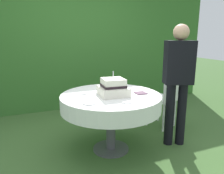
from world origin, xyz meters
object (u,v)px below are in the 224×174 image
Objects in this scene: wedding_cake at (113,88)px; serving_plate_right at (118,89)px; cake_table at (111,102)px; serving_plate_far at (89,103)px; serving_plate_near at (85,93)px; napkin_stack at (141,93)px; garden_chair at (166,95)px; serving_plate_left at (127,102)px; standing_person at (178,78)px.

wedding_cake reaches higher than serving_plate_right.
cake_table is 8.46× the size of serving_plate_far.
serving_plate_near is 0.43m from serving_plate_far.
wedding_cake is 2.79× the size of napkin_stack.
garden_chair is at bearing 6.86° from serving_plate_right.
serving_plate_far and serving_plate_left have the same top height.
serving_plate_far is at bearing -143.66° from cake_table.
wedding_cake is (0.02, -0.04, 0.20)m from cake_table.
napkin_stack is at bearing -21.71° from serving_plate_near.
serving_plate_right is (0.18, 0.27, -0.09)m from wedding_cake.
serving_plate_right reaches higher than cake_table.
cake_table is at bearing 168.26° from standing_person.
serving_plate_left is (0.02, -0.34, -0.09)m from wedding_cake.
cake_table is 0.40m from serving_plate_left.
cake_table is at bearing -29.71° from serving_plate_near.
serving_plate_right is at bearing 7.76° from serving_plate_near.
serving_plate_near is at bearing 163.42° from standing_person.
serving_plate_near and serving_plate_right have the same top height.
standing_person is (1.15, -0.34, 0.18)m from serving_plate_near.
standing_person reaches higher than wedding_cake.
serving_plate_far is 0.17× the size of garden_chair.
serving_plate_near is (-0.28, 0.16, 0.11)m from cake_table.
serving_plate_left is 0.07× the size of standing_person.
serving_plate_left is 0.87m from standing_person.
garden_chair reaches higher than cake_table.
serving_plate_left and serving_plate_right have the same top height.
cake_table is 0.20m from wedding_cake.
serving_plate_far is 1.01× the size of serving_plate_right.
serving_plate_right is (0.20, 0.23, 0.11)m from cake_table.
garden_chair is at bearing 22.56° from serving_plate_far.
serving_plate_far is (-0.37, -0.22, -0.09)m from wedding_cake.
garden_chair reaches higher than serving_plate_right.
serving_plate_left is at bearing -85.08° from cake_table.
serving_plate_near is 0.07× the size of standing_person.
cake_table is 0.45m from serving_plate_far.
napkin_stack is (0.17, -0.33, -0.00)m from serving_plate_right.
wedding_cake is 2.44× the size of serving_plate_far.
garden_chair is at bearing 34.47° from serving_plate_left.
standing_person is at bearing 13.60° from serving_plate_left.
serving_plate_near is 0.12× the size of garden_chair.
serving_plate_left is at bearing -145.53° from garden_chair.
cake_table is at bearing 94.92° from serving_plate_left.
serving_plate_near reaches higher than cake_table.
napkin_stack is (0.35, -0.06, -0.09)m from wedding_cake.
garden_chair is at bearing 19.53° from wedding_cake.
serving_plate_far is 1.56m from garden_chair.
serving_plate_near is 0.49m from serving_plate_right.
serving_plate_left is at bearing -87.32° from wedding_cake.
serving_plate_near and serving_plate_left have the same top height.
serving_plate_left is (0.32, -0.54, 0.00)m from serving_plate_near.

